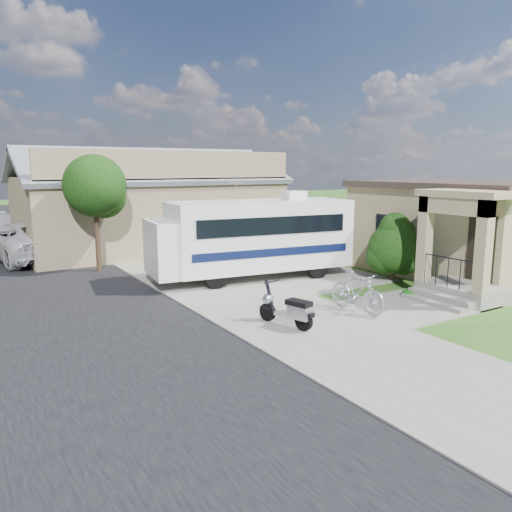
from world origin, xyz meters
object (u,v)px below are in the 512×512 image
bicycle (357,294)px  van (2,229)px  motorhome (253,236)px  pickup_truck (27,240)px  garden_hose (409,295)px  scooter (289,310)px  shrub (394,246)px

bicycle → van: (-7.14, 20.10, 0.21)m
motorhome → pickup_truck: 10.82m
garden_hose → scooter: bearing=-174.1°
motorhome → garden_hose: size_ratio=17.83×
motorhome → shrub: (4.17, -2.93, -0.34)m
shrub → bicycle: shrub is taller
scooter → bicycle: (2.39, 0.09, 0.07)m
motorhome → van: 16.35m
shrub → scooter: (-6.40, -2.50, -0.78)m
motorhome → bicycle: motorhome is taller
bicycle → garden_hose: 2.72m
pickup_truck → motorhome: bearing=118.3°
bicycle → pickup_truck: 15.46m
shrub → van: (-11.14, 17.69, -0.49)m
shrub → scooter: shrub is taller
bicycle → van: 21.33m
motorhome → scooter: 5.97m
scooter → pickup_truck: pickup_truck is taller
scooter → garden_hose: 5.08m
scooter → garden_hose: scooter is taller
shrub → pickup_truck: shrub is taller
shrub → garden_hose: bearing=-124.5°
van → garden_hose: (9.78, -19.67, -0.69)m
shrub → scooter: 6.91m
pickup_truck → van: pickup_truck is taller
scooter → garden_hose: (5.04, 0.52, -0.41)m
bicycle → garden_hose: bearing=2.8°
shrub → scooter: bearing=-158.7°
motorhome → pickup_truck: size_ratio=1.21×
motorhome → van: bearing=122.6°
bicycle → shrub: bearing=24.5°
motorhome → pickup_truck: bearing=134.6°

